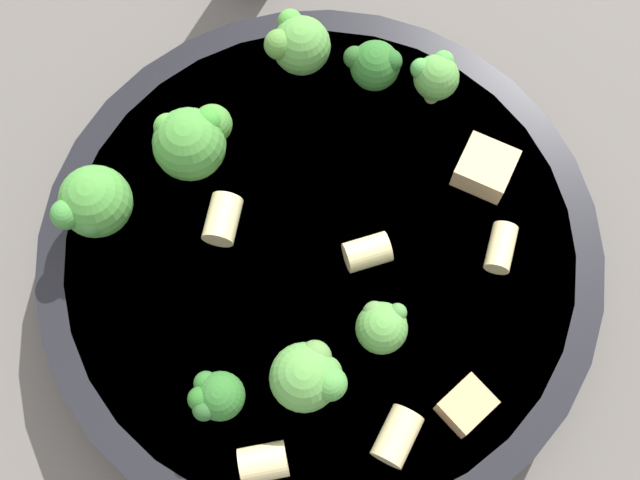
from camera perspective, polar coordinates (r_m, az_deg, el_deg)
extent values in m
plane|color=#5B5651|center=(0.45, 0.00, -2.29)|extent=(2.00, 2.00, 0.00)
cylinder|color=black|center=(0.43, 0.00, -1.43)|extent=(0.29, 0.29, 0.04)
cylinder|color=white|center=(0.42, 0.00, -0.63)|extent=(0.26, 0.26, 0.01)
torus|color=black|center=(0.41, 0.00, -0.58)|extent=(0.29, 0.29, 0.00)
cylinder|color=#93B766|center=(0.45, 8.02, 10.40)|extent=(0.01, 0.01, 0.01)
sphere|color=#569942|center=(0.44, 8.27, 11.36)|extent=(0.02, 0.02, 0.02)
sphere|color=#509F45|center=(0.44, 8.76, 12.44)|extent=(0.01, 0.01, 0.01)
sphere|color=#4D9B42|center=(0.43, 7.14, 12.02)|extent=(0.01, 0.01, 0.01)
sphere|color=#4A9A44|center=(0.43, 7.19, 11.99)|extent=(0.01, 0.01, 0.01)
cylinder|color=#9EC175|center=(0.43, -8.94, 5.73)|extent=(0.01, 0.01, 0.01)
sphere|color=#478E38|center=(0.42, -9.27, 6.73)|extent=(0.04, 0.04, 0.04)
sphere|color=#498D34|center=(0.42, -7.65, 8.18)|extent=(0.02, 0.02, 0.02)
sphere|color=green|center=(0.41, -7.98, 8.31)|extent=(0.01, 0.01, 0.01)
sphere|color=#4A9435|center=(0.42, -10.76, 7.87)|extent=(0.01, 0.01, 0.01)
cylinder|color=#93B766|center=(0.39, -1.09, -10.23)|extent=(0.01, 0.01, 0.01)
sphere|color=#569942|center=(0.37, -1.14, -9.74)|extent=(0.03, 0.03, 0.03)
sphere|color=#4E863C|center=(0.37, 0.45, -9.35)|extent=(0.01, 0.01, 0.01)
sphere|color=#4B933E|center=(0.36, 0.69, -10.16)|extent=(0.02, 0.02, 0.02)
sphere|color=#57863F|center=(0.37, -0.38, -8.32)|extent=(0.02, 0.02, 0.02)
cylinder|color=#84AD60|center=(0.46, -1.29, 12.56)|extent=(0.01, 0.01, 0.01)
sphere|color=#569942|center=(0.44, -1.33, 13.65)|extent=(0.03, 0.03, 0.03)
sphere|color=#558E39|center=(0.44, -2.92, 13.72)|extent=(0.02, 0.02, 0.02)
sphere|color=#4A8544|center=(0.44, -0.27, 13.24)|extent=(0.01, 0.01, 0.01)
sphere|color=#4E9E3B|center=(0.45, -2.14, 15.25)|extent=(0.01, 0.01, 0.01)
cylinder|color=#84AD60|center=(0.40, 4.27, -6.72)|extent=(0.01, 0.01, 0.01)
sphere|color=#569942|center=(0.38, 4.40, -6.27)|extent=(0.03, 0.03, 0.03)
sphere|color=#588642|center=(0.38, 3.91, -5.22)|extent=(0.01, 0.01, 0.01)
sphere|color=#4B863E|center=(0.38, 5.54, -5.16)|extent=(0.01, 0.01, 0.01)
cylinder|color=#93B766|center=(0.43, -15.06, 1.72)|extent=(0.01, 0.01, 0.01)
sphere|color=#478E38|center=(0.41, -15.66, 2.66)|extent=(0.04, 0.04, 0.04)
sphere|color=#408838|center=(0.41, -17.61, 1.75)|extent=(0.02, 0.02, 0.02)
sphere|color=#3F8038|center=(0.41, -15.90, 1.31)|extent=(0.02, 0.02, 0.02)
cylinder|color=#93B766|center=(0.39, -6.84, -11.31)|extent=(0.01, 0.01, 0.01)
sphere|color=#2D6B28|center=(0.37, -7.09, -10.95)|extent=(0.02, 0.02, 0.02)
sphere|color=#2C5E2A|center=(0.37, -8.24, -11.82)|extent=(0.01, 0.01, 0.01)
sphere|color=#2C6A28|center=(0.37, -8.13, -10.05)|extent=(0.01, 0.01, 0.01)
sphere|color=#2A6A24|center=(0.37, -8.55, -11.10)|extent=(0.01, 0.01, 0.01)
cylinder|color=#93B766|center=(0.45, 3.82, 11.36)|extent=(0.01, 0.01, 0.01)
sphere|color=#2D6B28|center=(0.44, 3.93, 12.27)|extent=(0.03, 0.03, 0.03)
sphere|color=#285F25|center=(0.44, 5.02, 12.54)|extent=(0.01, 0.01, 0.01)
sphere|color=#2B5C24|center=(0.44, 2.48, 12.84)|extent=(0.01, 0.01, 0.01)
sphere|color=#2A6E26|center=(0.44, 4.99, 12.82)|extent=(0.01, 0.01, 0.01)
cylinder|color=beige|center=(0.41, -7.11, 0.90)|extent=(0.02, 0.03, 0.02)
cylinder|color=beige|center=(0.42, 12.75, -0.54)|extent=(0.01, 0.02, 0.01)
cylinder|color=beige|center=(0.40, 3.34, -1.04)|extent=(0.03, 0.03, 0.02)
cylinder|color=beige|center=(0.38, 5.51, -13.73)|extent=(0.02, 0.03, 0.02)
cylinder|color=beige|center=(0.38, -3.57, -15.63)|extent=(0.03, 0.02, 0.02)
cube|color=tan|center=(0.39, 10.36, -11.50)|extent=(0.03, 0.03, 0.01)
cube|color=tan|center=(0.43, 11.67, 5.04)|extent=(0.03, 0.03, 0.02)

